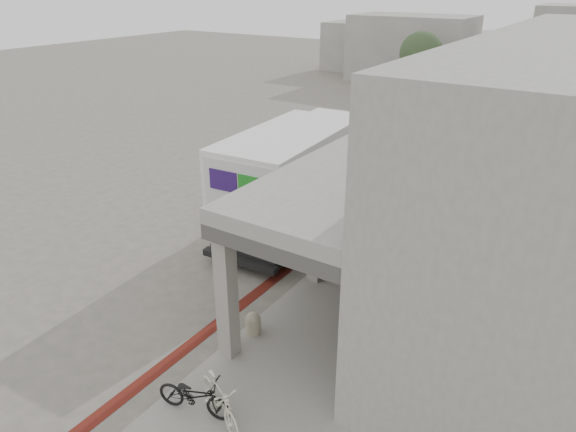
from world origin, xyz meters
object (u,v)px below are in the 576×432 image
Objects in this scene: fedex_truck at (303,172)px; utility_cabinet at (398,308)px; bicycle_black at (195,395)px; bicycle_cream at (220,400)px; bench at (378,351)px.

fedex_truck is 6.93m from utility_cabinet.
bicycle_cream is (0.56, 0.12, 0.08)m from bicycle_black.
utility_cabinet reaches higher than bench.
fedex_truck is at bearing 133.36° from utility_cabinet.
bicycle_black reaches higher than bench.
utility_cabinet is at bearing -40.93° from fedex_truck.
bicycle_cream is at bearing -90.97° from bicycle_black.
fedex_truck reaches higher than bench.
bicycle_black is (3.13, -9.18, -1.41)m from fedex_truck.
bicycle_cream is (-1.75, -4.98, 0.04)m from utility_cabinet.
bicycle_black is 0.58m from bicycle_cream.
fedex_truck reaches higher than bicycle_black.
utility_cabinet is at bearing -37.35° from bicycle_black.
utility_cabinet is at bearing 5.98° from bicycle_cream.
bench is (5.64, -5.75, -1.50)m from fedex_truck.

